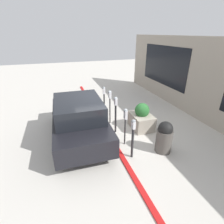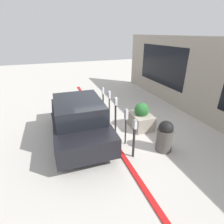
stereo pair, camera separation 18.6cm
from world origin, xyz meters
name	(u,v)px [view 2 (the right image)]	position (x,y,z in m)	size (l,w,h in m)	color
ground_plane	(110,133)	(0.00, 0.00, 0.00)	(40.00, 40.00, 0.00)	beige
curb_strip	(108,133)	(0.00, 0.08, 0.02)	(14.41, 0.16, 0.04)	red
building_facade	(203,80)	(0.00, -4.47, 1.86)	(14.41, 0.17, 3.70)	#9E9384
parking_meter_nearest	(134,134)	(-1.66, -0.24, 0.88)	(0.16, 0.13, 1.41)	#232326
parking_meter_second	(126,118)	(-0.89, -0.29, 1.06)	(0.16, 0.14, 1.44)	#232326
parking_meter_middle	(116,110)	(0.05, -0.25, 1.01)	(0.17, 0.14, 1.56)	#232326
parking_meter_fourth	(109,99)	(0.89, -0.27, 1.16)	(0.18, 0.15, 1.56)	#232326
parking_meter_farthest	(103,98)	(1.66, -0.23, 0.99)	(0.14, 0.12, 1.52)	#232326
planter_box	(141,118)	(0.03, -1.43, 0.47)	(1.11, 0.82, 1.15)	#A39989
parked_car_front	(79,119)	(0.11, 1.22, 0.83)	(4.26, 1.99, 1.63)	black
trash_bin	(165,136)	(-1.70, -1.42, 0.57)	(0.56, 0.56, 1.15)	#514C47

